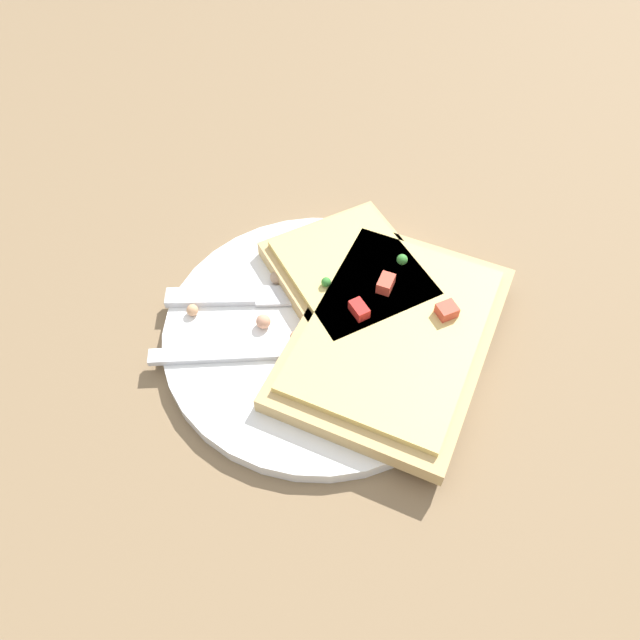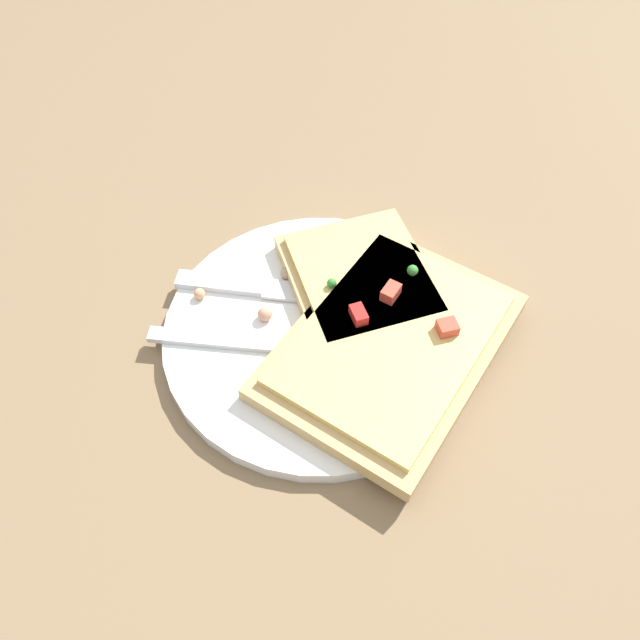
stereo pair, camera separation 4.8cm
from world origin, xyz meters
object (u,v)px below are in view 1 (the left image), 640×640
at_px(plate, 320,332).
at_px(fork, 312,350).
at_px(pizza_slice_corner, 353,275).
at_px(knife, 266,296).
at_px(pizza_slice_main, 394,334).

height_order(plate, fork, fork).
distance_m(plate, pizza_slice_corner, 0.06).
xyz_separation_m(knife, pizza_slice_main, (0.10, 0.05, 0.01)).
relative_size(plate, pizza_slice_main, 1.04).
bearing_deg(knife, plate, -35.59).
bearing_deg(pizza_slice_corner, pizza_slice_main, -0.86).
relative_size(plate, pizza_slice_corner, 1.67).
distance_m(fork, pizza_slice_main, 0.06).
bearing_deg(plate, fork, -52.90).
bearing_deg(plate, knife, -161.27).
height_order(plate, knife, knife).
distance_m(plate, pizza_slice_main, 0.06).
height_order(pizza_slice_main, pizza_slice_corner, same).
bearing_deg(fork, pizza_slice_corner, 61.19).
bearing_deg(pizza_slice_main, plate, -78.78).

